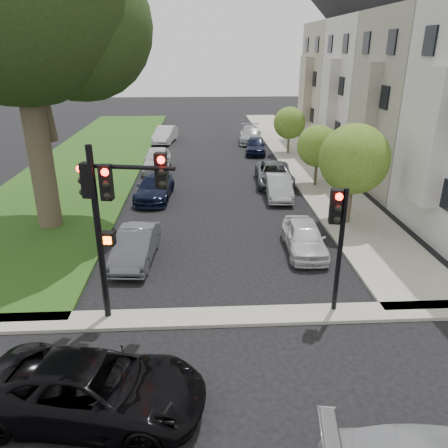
{
  "coord_description": "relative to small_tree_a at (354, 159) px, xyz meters",
  "views": [
    {
      "loc": [
        -0.79,
        -9.61,
        7.9
      ],
      "look_at": [
        0.0,
        5.0,
        2.0
      ],
      "focal_mm": 35.0,
      "sensor_mm": 36.0,
      "label": 1
    }
  ],
  "objects": [
    {
      "name": "ground",
      "position": [
        -6.2,
        -9.59,
        -3.21
      ],
      "size": [
        140.0,
        140.0,
        0.0
      ],
      "primitive_type": "plane",
      "color": "black",
      "rests_on": "ground"
    },
    {
      "name": "grass_strip",
      "position": [
        -15.2,
        14.41,
        -3.15
      ],
      "size": [
        8.0,
        44.0,
        0.12
      ],
      "primitive_type": "cube",
      "color": "#264315",
      "rests_on": "ground"
    },
    {
      "name": "sidewalk_right",
      "position": [
        0.55,
        14.41,
        -3.15
      ],
      "size": [
        3.5,
        44.0,
        0.12
      ],
      "primitive_type": "cube",
      "color": "gray",
      "rests_on": "ground"
    },
    {
      "name": "sidewalk_cross",
      "position": [
        -6.2,
        -7.59,
        -3.15
      ],
      "size": [
        60.0,
        1.0,
        0.12
      ],
      "primitive_type": "cube",
      "color": "gray",
      "rests_on": "ground"
    },
    {
      "name": "house_b",
      "position": [
        6.25,
        5.91,
        3.73
      ],
      "size": [
        7.7,
        7.55,
        15.97
      ],
      "color": "#9E978D",
      "rests_on": "ground"
    },
    {
      "name": "house_c",
      "position": [
        6.25,
        13.41,
        3.73
      ],
      "size": [
        7.7,
        7.55,
        15.97
      ],
      "color": "#ABA29C",
      "rests_on": "ground"
    },
    {
      "name": "house_d",
      "position": [
        6.25,
        20.91,
        3.73
      ],
      "size": [
        7.7,
        7.55,
        15.97
      ],
      "color": "gray",
      "rests_on": "ground"
    },
    {
      "name": "small_tree_a",
      "position": [
        0.0,
        0.0,
        0.0
      ],
      "size": [
        3.21,
        3.21,
        4.82
      ],
      "color": "brown",
      "rests_on": "ground"
    },
    {
      "name": "small_tree_b",
      "position": [
        0.0,
        6.28,
        -0.72
      ],
      "size": [
        2.5,
        2.5,
        3.74
      ],
      "color": "brown",
      "rests_on": "ground"
    },
    {
      "name": "small_tree_c",
      "position": [
        -0.0,
        15.07,
        -0.73
      ],
      "size": [
        2.48,
        2.48,
        3.73
      ],
      "color": "brown",
      "rests_on": "ground"
    },
    {
      "name": "traffic_signal_main",
      "position": [
        -9.57,
        -7.35,
        0.59
      ],
      "size": [
        2.7,
        0.71,
        5.5
      ],
      "color": "black",
      "rests_on": "ground"
    },
    {
      "name": "traffic_signal_secondary",
      "position": [
        -2.95,
        -7.4,
        -0.3
      ],
      "size": [
        0.55,
        0.44,
        4.16
      ],
      "color": "black",
      "rests_on": "ground"
    },
    {
      "name": "car_cross_near",
      "position": [
        -9.54,
        -11.24,
        -2.49
      ],
      "size": [
        5.44,
        3.17,
        1.42
      ],
      "primitive_type": "imported",
      "rotation": [
        0.0,
        0.0,
        1.41
      ],
      "color": "black",
      "rests_on": "ground"
    },
    {
      "name": "car_parked_0",
      "position": [
        -2.77,
        -2.88,
        -2.56
      ],
      "size": [
        1.68,
        3.86,
        1.29
      ],
      "primitive_type": "imported",
      "rotation": [
        0.0,
        0.0,
        -0.04
      ],
      "color": "silver",
      "rests_on": "ground"
    },
    {
      "name": "car_parked_1",
      "position": [
        -2.63,
        4.23,
        -2.57
      ],
      "size": [
        1.61,
        3.93,
        1.27
      ],
      "primitive_type": "imported",
      "rotation": [
        0.0,
        0.0,
        -0.07
      ],
      "color": "#999BA0",
      "rests_on": "ground"
    },
    {
      "name": "car_parked_2",
      "position": [
        -2.46,
        6.86,
        -2.55
      ],
      "size": [
        2.48,
        4.84,
        1.31
      ],
      "primitive_type": "imported",
      "rotation": [
        0.0,
        0.0,
        -0.07
      ],
      "color": "#3F4247",
      "rests_on": "ground"
    },
    {
      "name": "car_parked_3",
      "position": [
        -2.55,
        15.48,
        -2.55
      ],
      "size": [
        2.03,
        4.04,
        1.32
      ],
      "primitive_type": "imported",
      "rotation": [
        0.0,
        0.0,
        -0.12
      ],
      "color": "black",
      "rests_on": "ground"
    },
    {
      "name": "car_parked_4",
      "position": [
        -2.49,
        20.0,
        -2.51
      ],
      "size": [
        2.37,
        4.97,
        1.4
      ],
      "primitive_type": "imported",
      "rotation": [
        0.0,
        0.0,
        -0.09
      ],
      "color": "#999BA0",
      "rests_on": "ground"
    },
    {
      "name": "car_parked_5",
      "position": [
        -9.63,
        -3.38,
        -2.56
      ],
      "size": [
        1.66,
        4.03,
        1.3
      ],
      "primitive_type": "imported",
      "rotation": [
        0.0,
        0.0,
        -0.07
      ],
      "color": "#3F4247",
      "rests_on": "ground"
    },
    {
      "name": "car_parked_6",
      "position": [
        -9.61,
        4.48,
        -2.55
      ],
      "size": [
        2.16,
        4.63,
        1.31
      ],
      "primitive_type": "imported",
      "rotation": [
        0.0,
        0.0,
        -0.07
      ],
      "color": "black",
      "rests_on": "ground"
    },
    {
      "name": "car_parked_7",
      "position": [
        -10.02,
        10.67,
        -2.44
      ],
      "size": [
        1.88,
        4.53,
        1.53
      ],
      "primitive_type": "imported",
      "rotation": [
        0.0,
        0.0,
        0.01
      ],
      "color": "silver",
      "rests_on": "ground"
    },
    {
      "name": "car_parked_9",
      "position": [
        -10.14,
        20.33,
        -2.5
      ],
      "size": [
        2.16,
        4.48,
        1.42
      ],
      "primitive_type": "imported",
      "rotation": [
        0.0,
        0.0,
        -0.16
      ],
      "color": "silver",
      "rests_on": "ground"
    }
  ]
}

